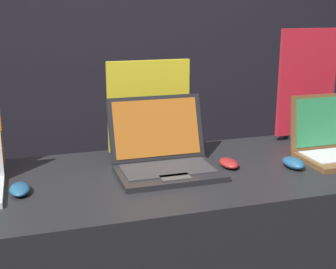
# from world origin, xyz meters

# --- Properties ---
(wall_back) EXTENTS (8.00, 0.05, 2.80)m
(wall_back) POSITION_xyz_m (0.00, 1.58, 1.40)
(wall_back) COLOR black
(wall_back) RESTS_ON ground_plane
(mouse_front) EXTENTS (0.07, 0.12, 0.03)m
(mouse_front) POSITION_xyz_m (-0.53, 0.31, 0.95)
(mouse_front) COLOR navy
(mouse_front) RESTS_ON display_counter
(laptop_middle) EXTENTS (0.38, 0.34, 0.26)m
(laptop_middle) POSITION_xyz_m (-0.01, 0.39, 1.00)
(laptop_middle) COLOR black
(laptop_middle) RESTS_ON display_counter
(mouse_middle) EXTENTS (0.07, 0.11, 0.03)m
(mouse_middle) POSITION_xyz_m (0.24, 0.35, 0.95)
(mouse_middle) COLOR maroon
(mouse_middle) RESTS_ON display_counter
(promo_stand_middle) EXTENTS (0.34, 0.07, 0.39)m
(promo_stand_middle) POSITION_xyz_m (-0.01, 0.60, 1.12)
(promo_stand_middle) COLOR black
(promo_stand_middle) RESTS_ON display_counter
(mouse_back) EXTENTS (0.07, 0.12, 0.04)m
(mouse_back) POSITION_xyz_m (0.47, 0.27, 0.95)
(mouse_back) COLOR navy
(mouse_back) RESTS_ON display_counter
(promo_stand_back) EXTENTS (0.29, 0.07, 0.51)m
(promo_stand_back) POSITION_xyz_m (0.74, 0.62, 1.18)
(promo_stand_back) COLOR black
(promo_stand_back) RESTS_ON display_counter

